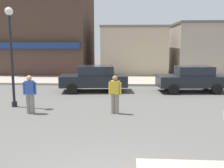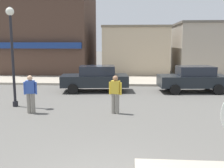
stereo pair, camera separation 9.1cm
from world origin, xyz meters
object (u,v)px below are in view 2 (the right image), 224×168
Objects in this scene: parked_car_second at (193,79)px; pedestrian_crossing_far at (115,93)px; pedestrian_crossing_near at (30,93)px; parked_car_nearest at (95,78)px; lamp_post at (12,42)px.

parked_car_second is 6.73m from pedestrian_crossing_far.
pedestrian_crossing_near is at bearing -146.03° from parked_car_second.
parked_car_nearest is at bearing 68.35° from pedestrian_crossing_near.
parked_car_second is at bearing 33.97° from pedestrian_crossing_near.
parked_car_nearest is 1.01× the size of parked_car_second.
parked_car_second is 2.57× the size of pedestrian_crossing_near.
pedestrian_crossing_near is (-2.04, -5.14, 0.06)m from parked_car_nearest.
pedestrian_crossing_far is at bearing 3.09° from pedestrian_crossing_near.
parked_car_second is (9.08, 4.24, -2.15)m from lamp_post.
parked_car_nearest is at bearing 51.54° from lamp_post.
pedestrian_crossing_far is at bearing -73.03° from parked_car_nearest.
pedestrian_crossing_near is at bearing -42.51° from lamp_post.
lamp_post reaches higher than parked_car_second.
lamp_post is 5.25m from pedestrian_crossing_far.
lamp_post is 2.63m from pedestrian_crossing_near.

